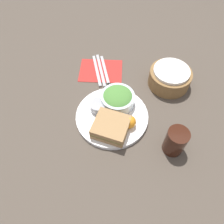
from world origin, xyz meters
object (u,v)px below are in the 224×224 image
Objects in this scene: plate at (112,116)px; dressing_cup at (98,106)px; sandwich at (110,127)px; spoon at (105,69)px; drink_glass at (175,141)px; knife at (101,70)px; fork at (97,70)px; bread_basket at (170,77)px; salad_bowl at (118,98)px.

plate is 0.06m from dressing_cup.
spoon is (-0.32, -0.04, -0.03)m from sandwich.
sandwich reaches higher than spoon.
drink_glass reaches higher than knife.
bread_basket is at bearing -114.91° from fork.
spoon is at bearing 178.00° from dressing_cup.
knife is at bearing -169.14° from sandwich.
dressing_cup is at bearing -150.85° from sandwich.
salad_bowl reaches higher than knife.
salad_bowl is at bearing -171.18° from knife.
dressing_cup is at bearing -65.63° from salad_bowl.
bread_basket is (-0.19, 0.23, 0.03)m from plate.
knife is at bearing 90.00° from spoon.
drink_glass is at bearing 77.20° from sandwich.
plate is 2.11× the size of salad_bowl.
spoon is at bearing -144.68° from drink_glass.
salad_bowl is (-0.06, 0.02, 0.04)m from plate.
drink_glass is at bearing 62.37° from dressing_cup.
sandwich is at bearing 179.86° from fork.
salad_bowl reaches higher than spoon.
dressing_cup is (0.03, -0.07, -0.01)m from salad_bowl.
fork and knife have the same top height.
drink_glass reaches higher than plate.
fork is at bearing -152.13° from salad_bowl.
bread_basket is at bearing 177.34° from drink_glass.
spoon is at bearing -90.00° from fork.
plate is at bearing 177.88° from sandwich.
drink_glass reaches higher than fork.
spoon is (-0.20, -0.06, -0.04)m from salad_bowl.
knife is at bearing -142.59° from drink_glass.
salad_bowl is 0.22m from fork.
bread_basket is 0.29m from spoon.
drink_glass reaches higher than spoon.
salad_bowl is at bearing 162.22° from plate.
salad_bowl is 0.65× the size of knife.
plate is at bearing -17.78° from salad_bowl.
bread_basket reaches higher than spoon.
sandwich is 0.73× the size of knife.
spoon is at bearing -90.00° from knife.
dressing_cup is at bearing -60.47° from bread_basket.
salad_bowl is at bearing 170.46° from sandwich.
sandwich is 1.41× the size of drink_glass.
dressing_cup is at bearing -117.63° from drink_glass.
plate is 1.60× the size of spoon.
knife is (-0.00, 0.02, 0.00)m from fork.
sandwich is at bearing -42.70° from bread_basket.
sandwich is at bearing -2.12° from plate.
dressing_cup is 0.32× the size of fork.
salad_bowl reaches higher than dressing_cup.
sandwich reaches higher than knife.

